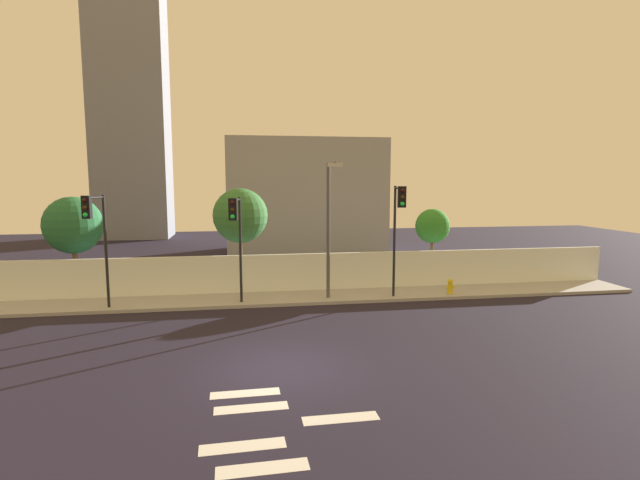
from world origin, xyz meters
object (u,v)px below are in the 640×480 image
object	(u,v)px
traffic_light_right	(398,218)
roadside_tree_midright	(433,226)
street_lamp_curbside	(329,218)
roadside_tree_midleft	(240,216)
traffic_light_left	(236,227)
traffic_light_center	(96,227)
fire_hydrant	(450,286)
roadside_tree_leftmost	(73,225)

from	to	relation	value
traffic_light_right	roadside_tree_midright	bearing A→B (deg)	51.81
street_lamp_curbside	roadside_tree_midleft	world-z (taller)	street_lamp_curbside
traffic_light_left	traffic_light_center	distance (m)	5.59
traffic_light_left	traffic_light_center	xyz separation A→B (m)	(-5.59, 0.07, 0.08)
traffic_light_left	traffic_light_center	size ratio (longest dim) A/B	0.97
traffic_light_center	fire_hydrant	distance (m)	15.86
street_lamp_curbside	roadside_tree_leftmost	distance (m)	12.39
roadside_tree_leftmost	street_lamp_curbside	bearing A→B (deg)	-16.58
traffic_light_left	street_lamp_curbside	bearing A→B (deg)	9.04
traffic_light_center	street_lamp_curbside	size ratio (longest dim) A/B	0.78
traffic_light_right	fire_hydrant	size ratio (longest dim) A/B	7.10
traffic_light_left	roadside_tree_leftmost	distance (m)	8.84
traffic_light_left	traffic_light_right	bearing A→B (deg)	-0.60
roadside_tree_leftmost	roadside_tree_midright	distance (m)	18.18
traffic_light_right	roadside_tree_leftmost	world-z (taller)	traffic_light_right
traffic_light_left	fire_hydrant	world-z (taller)	traffic_light_left
traffic_light_center	roadside_tree_midleft	world-z (taller)	roadside_tree_midleft
traffic_light_left	roadside_tree_midright	distance (m)	11.21
traffic_light_left	street_lamp_curbside	world-z (taller)	street_lamp_curbside
traffic_light_center	traffic_light_left	bearing A→B (deg)	-0.69
traffic_light_right	roadside_tree_leftmost	size ratio (longest dim) A/B	1.08
traffic_light_left	roadside_tree_midleft	size ratio (longest dim) A/B	0.91
traffic_light_center	roadside_tree_leftmost	bearing A→B (deg)	118.12
roadside_tree_midleft	roadside_tree_midright	xyz separation A→B (m)	(10.23, 0.00, -0.69)
street_lamp_curbside	fire_hydrant	distance (m)	6.73
traffic_light_right	roadside_tree_midright	size ratio (longest dim) A/B	1.28
traffic_light_left	roadside_tree_leftmost	bearing A→B (deg)	151.77
fire_hydrant	roadside_tree_midright	xyz separation A→B (m)	(0.44, 3.43, 2.52)
roadside_tree_midright	traffic_light_left	bearing A→B (deg)	-158.06
traffic_light_center	roadside_tree_midleft	size ratio (longest dim) A/B	0.93
traffic_light_center	roadside_tree_midright	xyz separation A→B (m)	(15.98, 4.12, -0.58)
fire_hydrant	roadside_tree_leftmost	bearing A→B (deg)	169.06
traffic_light_right	fire_hydrant	distance (m)	4.51
street_lamp_curbside	traffic_light_right	bearing A→B (deg)	-13.71
fire_hydrant	roadside_tree_midleft	size ratio (longest dim) A/B	0.14
traffic_light_center	roadside_tree_leftmost	size ratio (longest dim) A/B	1.01
roadside_tree_leftmost	roadside_tree_midright	xyz separation A→B (m)	(18.17, -0.00, -0.31)
traffic_light_right	roadside_tree_midleft	world-z (taller)	traffic_light_right
traffic_light_left	roadside_tree_midright	size ratio (longest dim) A/B	1.16
fire_hydrant	roadside_tree_midright	distance (m)	4.28
roadside_tree_midleft	traffic_light_left	bearing A→B (deg)	-92.05
street_lamp_curbside	fire_hydrant	xyz separation A→B (m)	(5.87, 0.10, -3.30)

